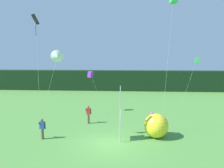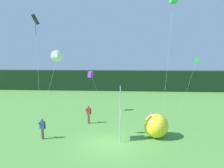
{
  "view_description": "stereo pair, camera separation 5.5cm",
  "coord_description": "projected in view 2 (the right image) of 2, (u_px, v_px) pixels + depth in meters",
  "views": [
    {
      "loc": [
        1.07,
        -15.11,
        6.37
      ],
      "look_at": [
        -0.09,
        2.3,
        4.13
      ],
      "focal_mm": 34.7,
      "sensor_mm": 36.0,
      "label": 1
    },
    {
      "loc": [
        1.12,
        -15.11,
        6.37
      ],
      "look_at": [
        -0.09,
        2.3,
        4.13
      ],
      "focal_mm": 34.7,
      "sensor_mm": 36.0,
      "label": 2
    }
  ],
  "objects": [
    {
      "name": "distant_treeline",
      "position": [
        121.0,
        80.0,
        40.63
      ],
      "size": [
        80.0,
        2.4,
        3.74
      ],
      "primitive_type": "cube",
      "color": "black",
      "rests_on": "ground"
    },
    {
      "name": "kite_white_delta_2",
      "position": [
        57.0,
        57.0,
        15.71
      ],
      "size": [
        3.19,
        2.86,
        6.84
      ],
      "color": "brown",
      "rests_on": "ground"
    },
    {
      "name": "kite_black_diamond_3",
      "position": [
        36.0,
        32.0,
        14.4
      ],
      "size": [
        1.08,
        2.32,
        9.08
      ],
      "color": "brown",
      "rests_on": "ground"
    },
    {
      "name": "kite_green_box_0",
      "position": [
        197.0,
        60.0,
        22.74
      ],
      "size": [
        1.5,
        1.8,
        6.27
      ],
      "color": "brown",
      "rests_on": "ground"
    },
    {
      "name": "banner_flag",
      "position": [
        120.0,
        115.0,
        16.2
      ],
      "size": [
        0.06,
        1.03,
        4.25
      ],
      "color": "#B7B7BC",
      "rests_on": "ground"
    },
    {
      "name": "kite_purple_box_4",
      "position": [
        91.0,
        75.0,
        24.24
      ],
      "size": [
        2.19,
        0.95,
        4.72
      ],
      "color": "brown",
      "rests_on": "ground"
    },
    {
      "name": "person_mid_field",
      "position": [
        89.0,
        114.0,
        20.57
      ],
      "size": [
        0.55,
        0.48,
        1.72
      ],
      "color": "brown",
      "rests_on": "ground"
    },
    {
      "name": "inflatable_balloon",
      "position": [
        156.0,
        126.0,
        16.99
      ],
      "size": [
        1.91,
        1.91,
        1.95
      ],
      "color": "yellow",
      "rests_on": "ground"
    },
    {
      "name": "ground_plane",
      "position": [
        111.0,
        144.0,
        15.84
      ],
      "size": [
        120.0,
        120.0,
        0.0
      ],
      "primitive_type": "plane",
      "color": "#518E3D"
    },
    {
      "name": "person_near_banner",
      "position": [
        42.0,
        128.0,
        16.68
      ],
      "size": [
        0.55,
        0.48,
        1.62
      ],
      "color": "brown",
      "rests_on": "ground"
    }
  ]
}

